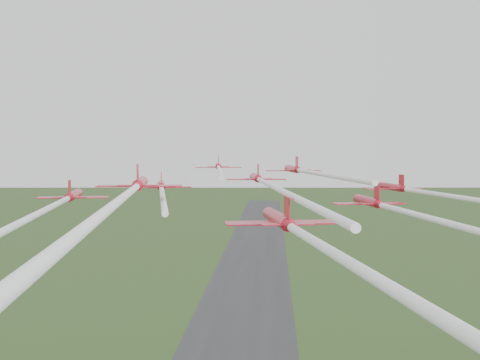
# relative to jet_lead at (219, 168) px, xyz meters

# --- Properties ---
(runway) EXTENTS (38.00, 900.00, 0.04)m
(runway) POSITION_rel_jet_lead_xyz_m (-1.80, 188.05, -59.31)
(runway) COLOR #303032
(runway) RESTS_ON ground
(jet_lead) EXTENTS (9.44, 53.53, 2.64)m
(jet_lead) POSITION_rel_jet_lead_xyz_m (0.00, 0.00, 0.00)
(jet_lead) COLOR red
(jet_row2_left) EXTENTS (13.65, 49.72, 2.91)m
(jet_row2_left) POSITION_rel_jet_lead_xyz_m (-6.88, -16.20, -2.66)
(jet_row2_left) COLOR red
(jet_row2_right) EXTENTS (11.67, 48.40, 2.73)m
(jet_row2_right) POSITION_rel_jet_lead_xyz_m (14.22, -11.39, -0.11)
(jet_row2_right) COLOR red
(jet_row3_left) EXTENTS (13.19, 50.10, 2.87)m
(jet_row3_left) POSITION_rel_jet_lead_xyz_m (-16.46, -31.07, -3.20)
(jet_row3_left) COLOR red
(jet_row3_mid) EXTENTS (11.09, 60.25, 2.49)m
(jet_row3_mid) POSITION_rel_jet_lead_xyz_m (8.80, -33.75, -0.80)
(jet_row3_mid) COLOR red
(jet_row3_right) EXTENTS (14.83, 55.05, 2.42)m
(jet_row3_right) POSITION_rel_jet_lead_xyz_m (29.31, -29.53, -2.22)
(jet_row3_right) COLOR red
(jet_row4_left) EXTENTS (13.46, 61.44, 2.83)m
(jet_row4_left) POSITION_rel_jet_lead_xyz_m (-3.31, -50.87, -0.67)
(jet_row4_left) COLOR red
(jet_row4_right) EXTENTS (12.87, 57.64, 2.59)m
(jet_row4_right) POSITION_rel_jet_lead_xyz_m (23.08, -43.46, -3.13)
(jet_row4_right) COLOR red
(jet_trail_solo) EXTENTS (16.19, 67.30, 2.85)m
(jet_trail_solo) POSITION_rel_jet_lead_xyz_m (12.96, -67.17, -2.99)
(jet_trail_solo) COLOR red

